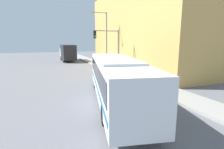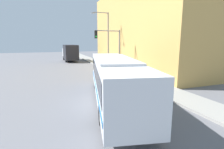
# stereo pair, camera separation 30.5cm
# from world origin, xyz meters

# --- Properties ---
(ground_plane) EXTENTS (120.00, 120.00, 0.00)m
(ground_plane) POSITION_xyz_m (0.00, 0.00, 0.00)
(ground_plane) COLOR slate
(sidewalk) EXTENTS (2.53, 70.00, 0.16)m
(sidewalk) POSITION_xyz_m (5.77, 20.00, 0.08)
(sidewalk) COLOR gray
(sidewalk) RESTS_ON ground_plane
(building_facade) EXTENTS (6.00, 24.32, 11.86)m
(building_facade) POSITION_xyz_m (10.03, 13.16, 5.93)
(building_facade) COLOR tan
(building_facade) RESTS_ON ground_plane
(city_bus) EXTENTS (5.10, 12.13, 3.05)m
(city_bus) POSITION_xyz_m (0.82, 0.11, 1.79)
(city_bus) COLOR silver
(city_bus) RESTS_ON ground_plane
(delivery_truck) EXTENTS (2.49, 7.62, 3.38)m
(delivery_truck) POSITION_xyz_m (1.42, 26.71, 1.82)
(delivery_truck) COLOR black
(delivery_truck) RESTS_ON ground_plane
(fire_hydrant) EXTENTS (0.22, 0.29, 0.73)m
(fire_hydrant) POSITION_xyz_m (5.10, 4.80, 0.53)
(fire_hydrant) COLOR #999999
(fire_hydrant) RESTS_ON sidewalk
(traffic_light_pole) EXTENTS (3.28, 0.35, 5.34)m
(traffic_light_pole) POSITION_xyz_m (4.13, 9.55, 3.83)
(traffic_light_pole) COLOR slate
(traffic_light_pole) RESTS_ON sidewalk
(parking_meter) EXTENTS (0.14, 0.14, 1.17)m
(parking_meter) POSITION_xyz_m (5.10, 9.58, 0.96)
(parking_meter) COLOR slate
(parking_meter) RESTS_ON sidewalk
(street_lamp) EXTENTS (2.58, 0.28, 8.03)m
(street_lamp) POSITION_xyz_m (5.04, 13.95, 4.87)
(street_lamp) COLOR slate
(street_lamp) RESTS_ON sidewalk
(pedestrian_near_corner) EXTENTS (0.34, 0.34, 1.74)m
(pedestrian_near_corner) POSITION_xyz_m (5.98, 12.55, 1.05)
(pedestrian_near_corner) COLOR #23283D
(pedestrian_near_corner) RESTS_ON sidewalk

